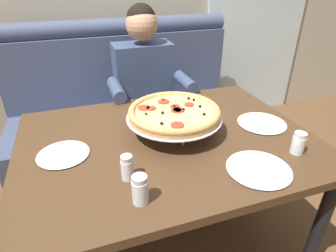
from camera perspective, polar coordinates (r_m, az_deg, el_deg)
ground_plane at (r=1.84m, az=-0.10°, el=-22.99°), size 16.00×16.00×0.00m
booth_bench at (r=2.33m, az=-7.87°, el=1.81°), size 1.82×0.78×1.13m
dining_table at (r=1.37m, az=-0.12°, el=-5.36°), size 1.36×1.00×0.76m
diner_main at (r=1.98m, az=-4.13°, el=6.93°), size 0.54×0.64×1.27m
pizza at (r=1.33m, az=1.24°, el=2.70°), size 0.45×0.45×0.14m
shaker_parmesan at (r=0.97m, az=-5.66°, el=-13.00°), size 0.06×0.06×0.11m
shaker_pepper_flakes at (r=1.33m, az=24.85°, el=-3.41°), size 0.06×0.06×0.10m
shaker_oregano at (r=1.08m, az=-8.23°, el=-8.61°), size 0.05×0.05×0.10m
plate_near_left at (r=1.18m, az=17.91°, el=-8.04°), size 0.26×0.26×0.02m
plate_near_right at (r=1.53m, az=18.47°, el=0.77°), size 0.25×0.25×0.02m
plate_far_side at (r=1.29m, az=-20.49°, el=-5.17°), size 0.22×0.22×0.02m
patio_chair at (r=3.70m, az=11.92°, el=13.94°), size 0.42×0.43×0.86m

